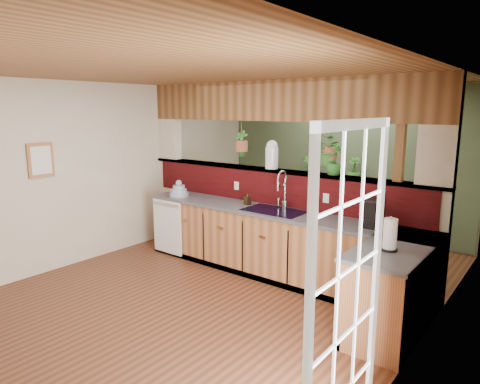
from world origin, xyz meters
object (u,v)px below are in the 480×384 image
Objects in this scene: dish_stack at (179,191)px; coffee_maker at (372,215)px; shelving_console at (327,206)px; soap_dispenser at (247,199)px; faucet at (283,188)px; paper_towel at (390,235)px; glass_jar at (272,155)px.

coffee_maker is (2.97, 0.14, 0.06)m from dish_stack.
coffee_maker is 2.85m from shelving_console.
faucet is at bearing 8.81° from soap_dispenser.
coffee_maker is (1.79, -0.04, 0.05)m from soap_dispenser.
coffee_maker is at bearing -1.22° from soap_dispenser.
paper_towel is at bearing -25.89° from faucet.
soap_dispenser is 0.44× the size of glass_jar.
faucet is at bearing -34.16° from glass_jar.
paper_towel is (2.23, -0.75, 0.06)m from soap_dispenser.
faucet reaches higher than dish_stack.
glass_jar is at bearing 152.67° from paper_towel.
coffee_maker is at bearing -5.38° from faucet.
coffee_maker is 0.76× the size of glass_jar.
dish_stack is 0.20× the size of shelving_console.
dish_stack is 0.96× the size of coffee_maker.
glass_jar is at bearing 19.52° from dish_stack.
faucet reaches higher than coffee_maker.
dish_stack is 0.88× the size of paper_towel.
glass_jar is at bearing 57.84° from soap_dispenser.
faucet is 1.73m from dish_stack.
paper_towel is 2.36m from glass_jar.
coffee_maker is 0.21× the size of shelving_console.
glass_jar is 2.19m from shelving_console.
faucet is at bearing -103.22° from shelving_console.
soap_dispenser is at bearing -117.10° from shelving_console.
glass_jar is (0.19, 0.31, 0.60)m from soap_dispenser.
coffee_maker is at bearing -77.19° from shelving_console.
faucet is 0.56m from soap_dispenser.
dish_stack is at bearing -142.39° from shelving_console.
soap_dispenser is at bearing -122.16° from glass_jar.
paper_towel is (0.44, -0.71, 0.01)m from coffee_maker.
glass_jar is (-2.04, 1.05, 0.54)m from paper_towel.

